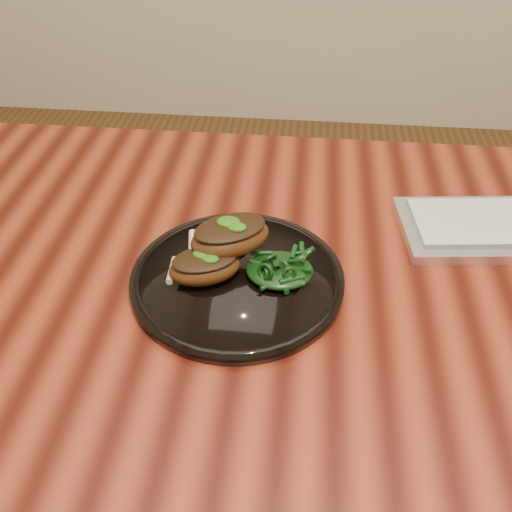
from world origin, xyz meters
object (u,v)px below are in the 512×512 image
at_px(desk, 409,333).
at_px(plate, 237,279).
at_px(greens_heap, 280,267).
at_px(lamb_chop_front, 204,266).

height_order(desk, plate, plate).
relative_size(desk, greens_heap, 18.43).
xyz_separation_m(plate, greens_heap, (0.05, 0.00, 0.02)).
bearing_deg(plate, desk, 3.43).
bearing_deg(lamb_chop_front, plate, 13.86).
relative_size(desk, plate, 5.78).
xyz_separation_m(desk, plate, (-0.24, -0.01, 0.09)).
distance_m(plate, lamb_chop_front, 0.05).
xyz_separation_m(lamb_chop_front, greens_heap, (0.09, 0.01, -0.01)).
relative_size(desk, lamb_chop_front, 14.89).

